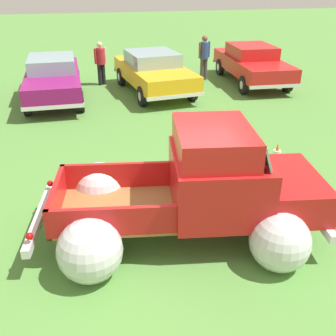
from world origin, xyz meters
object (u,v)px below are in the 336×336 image
Objects in this scene: vintage_pickup_truck at (201,194)px; spectator_1 at (204,55)px; show_car_0 at (53,77)px; lane_cone_0 at (276,157)px; show_car_1 at (154,71)px; spectator_0 at (101,61)px; show_car_2 at (252,63)px.

vintage_pickup_truck is 10.70m from spectator_1.
show_car_0 reaches higher than lane_cone_0.
show_car_0 is 6.02m from spectator_1.
show_car_1 is 2.88× the size of spectator_0.
vintage_pickup_truck is at bearing -139.67° from lane_cone_0.
spectator_0 reaches higher than show_car_0.
show_car_1 is 2.70m from spectator_1.
spectator_0 is at bearing 111.74° from lane_cone_0.
lane_cone_0 is at bearing 4.72° from show_car_1.
spectator_1 reaches higher than lane_cone_0.
show_car_1 is 2.68× the size of spectator_1.
spectator_0 is (-0.97, 10.33, 0.17)m from vintage_pickup_truck.
show_car_2 is at bearing 90.47° from show_car_1.
show_car_0 is 2.71× the size of spectator_1.
show_car_2 is (7.53, 0.78, 0.00)m from show_car_0.
show_car_1 is 4.07m from show_car_2.
vintage_pickup_truck is at bearing -24.79° from spectator_0.
show_car_2 is 7.55× the size of lane_cone_0.
lane_cone_0 is (2.36, 2.00, -0.45)m from vintage_pickup_truck.
spectator_0 reaches higher than lane_cone_0.
vintage_pickup_truck reaches higher than spectator_1.
spectator_1 is (2.30, 1.39, 0.22)m from show_car_1.
show_car_0 is 2.91× the size of spectator_0.
show_car_0 and show_car_1 have the same top height.
show_car_0 is 3.51m from show_car_1.
show_car_2 is at bearing 46.42° from spectator_1.
show_car_2 is at bearing 70.57° from vintage_pickup_truck.
show_car_2 is at bearing 71.44° from lane_cone_0.
show_car_1 reaches higher than lane_cone_0.
spectator_1 reaches higher than show_car_0.
spectator_1 is at bearing 58.39° from spectator_0.
lane_cone_0 is at bearing 35.87° from show_car_0.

